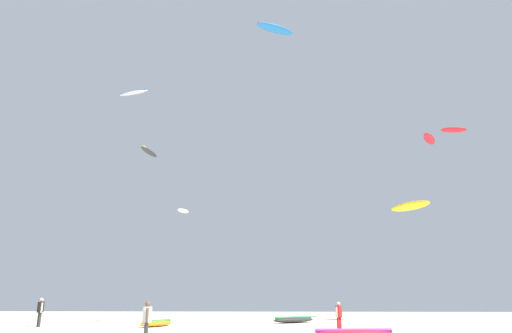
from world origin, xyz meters
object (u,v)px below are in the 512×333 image
object	(u,v)px
person_foreground	(147,319)
kite_grounded_mid	(157,323)
kite_aloft_1	(429,139)
kite_aloft_2	(454,130)
kite_grounded_near	(294,320)
kite_aloft_3	(183,211)
kite_aloft_6	(149,152)
person_left	(339,314)
kite_aloft_4	(275,29)
kite_aloft_5	(134,93)
kite_aloft_0	(410,206)
person_midground	(40,310)

from	to	relation	value
person_foreground	kite_grounded_mid	distance (m)	12.55
kite_grounded_mid	kite_aloft_1	bearing A→B (deg)	30.60
kite_aloft_2	kite_grounded_near	bearing A→B (deg)	-147.98
kite_grounded_near	kite_aloft_3	xyz separation A→B (m)	(-12.30, 15.84, 11.47)
person_foreground	kite_grounded_mid	size ratio (longest dim) A/B	0.44
kite_grounded_near	kite_aloft_6	bearing A→B (deg)	149.88
person_left	kite_grounded_near	world-z (taller)	person_left
kite_aloft_3	kite_aloft_6	xyz separation A→B (m)	(-2.25, -7.40, 4.87)
kite_aloft_1	kite_aloft_3	size ratio (longest dim) A/B	1.62
kite_aloft_1	kite_aloft_4	size ratio (longest dim) A/B	1.19
kite_aloft_2	kite_aloft_6	size ratio (longest dim) A/B	0.80
kite_aloft_4	kite_aloft_5	size ratio (longest dim) A/B	0.73
kite_aloft_3	kite_aloft_5	bearing A→B (deg)	173.36
kite_grounded_mid	person_foreground	bearing A→B (deg)	-76.79
person_left	person_foreground	bearing A→B (deg)	-98.32
kite_grounded_mid	kite_aloft_0	size ratio (longest dim) A/B	0.85
kite_aloft_0	kite_aloft_1	bearing A→B (deg)	49.83
kite_aloft_0	kite_aloft_3	xyz separation A→B (m)	(-22.66, 12.34, 2.20)
person_left	kite_aloft_2	distance (m)	32.77
kite_grounded_mid	kite_aloft_6	xyz separation A→B (m)	(-5.63, 14.08, 16.37)
kite_grounded_mid	kite_aloft_0	xyz separation A→B (m)	(19.29, 9.14, 9.30)
person_foreground	kite_aloft_6	distance (m)	31.73
kite_aloft_2	person_midground	bearing A→B (deg)	-152.43
kite_aloft_5	person_midground	bearing A→B (deg)	-81.56
kite_grounded_mid	kite_aloft_2	size ratio (longest dim) A/B	1.27
kite_aloft_1	kite_aloft_2	world-z (taller)	kite_aloft_2
kite_aloft_4	kite_aloft_5	world-z (taller)	kite_aloft_5
kite_grounded_near	kite_aloft_2	xyz separation A→B (m)	(17.95, 11.23, 19.15)
person_foreground	kite_aloft_2	distance (m)	41.97
kite_aloft_2	kite_grounded_mid	bearing A→B (deg)	-147.88
kite_grounded_near	kite_aloft_0	world-z (taller)	kite_aloft_0
kite_aloft_0	kite_aloft_6	xyz separation A→B (m)	(-24.91, 4.94, 7.07)
person_left	kite_grounded_near	xyz separation A→B (m)	(-2.17, 10.76, -0.68)
kite_aloft_4	kite_aloft_6	bearing A→B (deg)	135.31
kite_grounded_near	kite_aloft_2	world-z (taller)	kite_aloft_2
kite_aloft_3	kite_aloft_6	size ratio (longest dim) A/B	0.66
kite_aloft_1	kite_aloft_3	distance (m)	28.16
person_midground	kite_aloft_6	distance (m)	21.70
person_foreground	kite_aloft_4	distance (m)	25.32
kite_grounded_mid	kite_aloft_1	size ratio (longest dim) A/B	0.94
kite_aloft_5	kite_aloft_1	bearing A→B (deg)	-14.37
kite_aloft_4	kite_aloft_3	bearing A→B (deg)	118.45
kite_aloft_3	kite_aloft_5	distance (m)	17.40
person_midground	kite_aloft_1	size ratio (longest dim) A/B	0.46
person_midground	person_left	bearing A→B (deg)	-57.12
person_midground	kite_aloft_2	bearing A→B (deg)	-16.88
kite_aloft_3	person_foreground	bearing A→B (deg)	-79.50
person_midground	kite_aloft_3	size ratio (longest dim) A/B	0.75
person_foreground	kite_aloft_5	xyz separation A→B (m)	(-13.64, 34.53, 26.49)
person_foreground	kite_grounded_near	size ratio (longest dim) A/B	0.44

